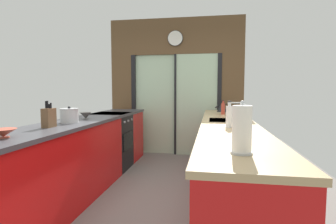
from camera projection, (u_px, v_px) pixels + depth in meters
ground_plane at (157, 186)px, 3.53m from camera, size 5.04×7.60×0.02m
back_wall_unit at (176, 79)px, 5.17m from camera, size 2.64×0.12×2.70m
left_counter_run at (76, 158)px, 3.18m from camera, size 0.62×3.80×0.92m
right_counter_run at (228, 161)px, 3.05m from camera, size 0.62×3.80×0.92m
sink_faucet at (239, 108)px, 3.22m from camera, size 0.19×0.02×0.23m
oven_range at (111, 141)px, 4.28m from camera, size 0.60×0.60×0.92m
mixing_bowl_near at (3, 133)px, 2.03m from camera, size 0.20×0.20×0.07m
mixing_bowl_far at (86, 115)px, 3.36m from camera, size 0.15×0.15×0.09m
knife_block at (49, 117)px, 2.60m from camera, size 0.08×0.14×0.27m
stock_pot at (69, 116)px, 2.98m from camera, size 0.21×0.21×0.19m
kettle at (222, 107)px, 4.49m from camera, size 0.26×0.18×0.19m
soap_bottle_near at (229, 116)px, 2.60m from camera, size 0.07×0.07×0.27m
soap_bottle_far at (223, 108)px, 4.01m from camera, size 0.06×0.06×0.22m
paper_towel_roll at (242, 130)px, 1.51m from camera, size 0.13×0.13×0.31m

